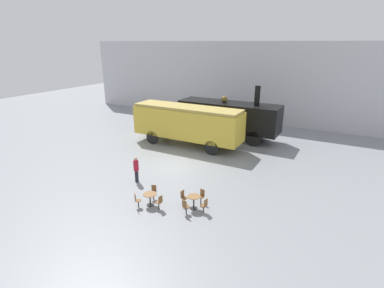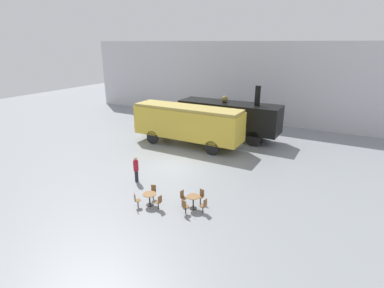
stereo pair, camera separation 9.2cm
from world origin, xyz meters
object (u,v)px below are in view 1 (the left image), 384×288
(cafe_chair_0, at_px, (137,200))
(steam_locomotive, at_px, (229,116))
(visitor_person, at_px, (136,168))
(cafe_table_mid, at_px, (194,199))
(passenger_coach_vintage, at_px, (187,122))
(cafe_table_near, at_px, (150,197))

(cafe_chair_0, bearing_deg, steam_locomotive, 42.11)
(steam_locomotive, distance_m, visitor_person, 12.20)
(cafe_table_mid, distance_m, visitor_person, 5.14)
(steam_locomotive, bearing_deg, cafe_table_mid, -75.80)
(steam_locomotive, relative_size, visitor_person, 5.55)
(passenger_coach_vintage, distance_m, cafe_table_mid, 11.06)
(cafe_table_near, xyz_separation_m, visitor_person, (-2.62, 2.06, 0.41))
(passenger_coach_vintage, height_order, cafe_table_near, passenger_coach_vintage)
(steam_locomotive, bearing_deg, visitor_person, -97.75)
(visitor_person, bearing_deg, cafe_chair_0, -51.15)
(cafe_table_mid, bearing_deg, cafe_chair_0, -153.17)
(passenger_coach_vintage, xyz_separation_m, visitor_person, (0.73, -8.14, -1.21))
(cafe_table_near, bearing_deg, passenger_coach_vintage, 108.16)
(cafe_table_near, relative_size, visitor_person, 0.44)
(steam_locomotive, relative_size, cafe_table_near, 12.67)
(passenger_coach_vintage, relative_size, cafe_table_near, 12.98)
(cafe_chair_0, relative_size, visitor_person, 0.50)
(cafe_table_near, height_order, cafe_chair_0, cafe_chair_0)
(passenger_coach_vintage, bearing_deg, visitor_person, -84.86)
(passenger_coach_vintage, xyz_separation_m, cafe_chair_0, (2.86, -10.78, -1.65))
(steam_locomotive, xyz_separation_m, cafe_table_near, (0.98, -14.09, -1.64))
(steam_locomotive, relative_size, cafe_table_mid, 12.55)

